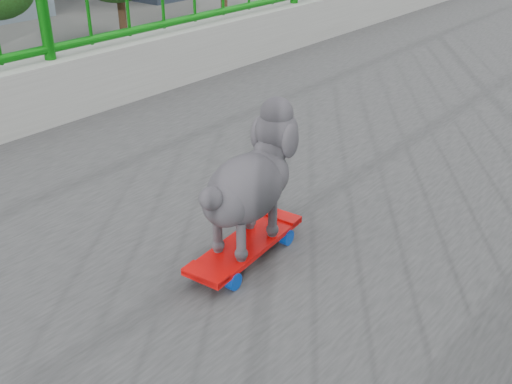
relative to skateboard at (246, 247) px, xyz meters
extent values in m
cube|color=#2D2D2F|center=(-0.17, 0.38, -0.30)|extent=(3.00, 24.00, 0.50)
cube|color=gray|center=(-1.57, 0.38, 0.10)|extent=(0.20, 24.00, 0.30)
cylinder|color=black|center=(-26.47, 20.38, -5.54)|extent=(0.44, 0.44, 3.01)
cube|color=red|center=(0.00, 0.00, 0.01)|extent=(0.18, 0.47, 0.02)
cube|color=#99999E|center=(0.01, -0.15, -0.01)|extent=(0.08, 0.04, 0.02)
cylinder|color=#07329F|center=(-0.05, -0.15, -0.02)|extent=(0.03, 0.06, 0.05)
sphere|color=yellow|center=(-0.05, -0.15, -0.02)|extent=(0.02, 0.02, 0.02)
cylinder|color=#07329F|center=(0.07, -0.14, -0.02)|extent=(0.03, 0.06, 0.05)
sphere|color=yellow|center=(0.07, -0.14, -0.02)|extent=(0.02, 0.02, 0.02)
cube|color=#99999E|center=(-0.01, 0.15, -0.01)|extent=(0.08, 0.04, 0.02)
cylinder|color=#07329F|center=(-0.07, 0.14, -0.02)|extent=(0.03, 0.06, 0.05)
sphere|color=yellow|center=(-0.07, 0.14, -0.02)|extent=(0.02, 0.02, 0.02)
cylinder|color=#07329F|center=(0.05, 0.15, -0.02)|extent=(0.03, 0.06, 0.05)
sphere|color=yellow|center=(0.05, 0.15, -0.02)|extent=(0.02, 0.02, 0.02)
ellipsoid|color=#322F34|center=(0.00, 0.00, 0.20)|extent=(0.22, 0.32, 0.20)
sphere|color=#322F34|center=(-0.02, 0.17, 0.34)|extent=(0.14, 0.14, 0.14)
sphere|color=black|center=(-0.02, 0.26, 0.32)|extent=(0.02, 0.02, 0.02)
sphere|color=#322F34|center=(0.02, -0.16, 0.24)|extent=(0.07, 0.07, 0.07)
cylinder|color=#322F34|center=(-0.05, 0.08, 0.08)|extent=(0.03, 0.03, 0.13)
cylinder|color=#322F34|center=(0.04, 0.09, 0.08)|extent=(0.03, 0.03, 0.13)
cylinder|color=#322F34|center=(-0.04, -0.09, 0.08)|extent=(0.03, 0.03, 0.13)
cylinder|color=#322F34|center=(0.05, -0.08, 0.08)|extent=(0.03, 0.03, 0.13)
imported|color=white|center=(-6.17, 12.42, -6.33)|extent=(1.69, 4.21, 1.43)
imported|color=gray|center=(-18.97, 14.42, -6.39)|extent=(1.54, 3.83, 1.30)
imported|color=gray|center=(-9.37, 8.08, -6.36)|extent=(2.28, 4.95, 1.38)
camera|label=1|loc=(1.04, -1.21, 1.02)|focal=42.00mm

